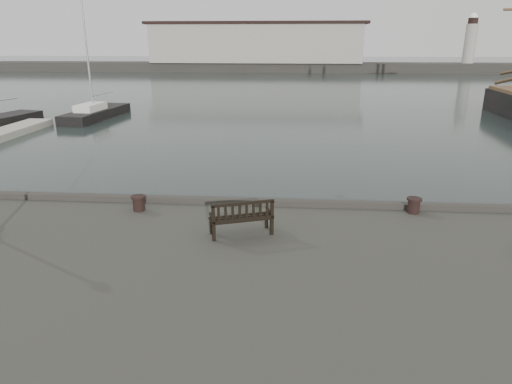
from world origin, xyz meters
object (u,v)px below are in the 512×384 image
(yacht_d, at_px, (97,116))
(bench, at_px, (241,224))
(bollard_left, at_px, (139,203))
(bollard_right, at_px, (414,205))

(yacht_d, bearing_deg, bench, -55.24)
(bollard_left, relative_size, yacht_d, 0.04)
(bench, xyz_separation_m, bollard_left, (-3.36, 1.59, -0.07))
(bench, bearing_deg, bollard_right, 2.33)
(bench, relative_size, bollard_left, 3.79)
(bench, height_order, bollard_left, bench)
(bench, xyz_separation_m, bollard_right, (5.04, 2.06, -0.07))
(bollard_left, bearing_deg, yacht_d, 115.72)
(bollard_right, height_order, yacht_d, yacht_d)
(bench, distance_m, yacht_d, 32.49)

